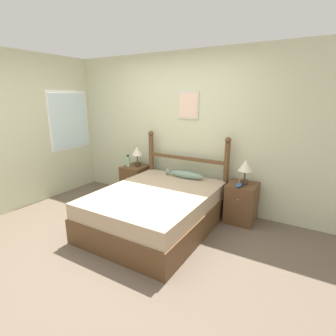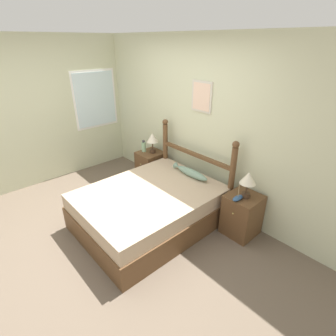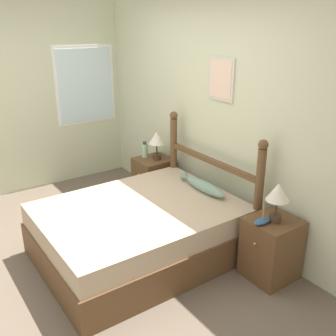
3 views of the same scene
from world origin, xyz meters
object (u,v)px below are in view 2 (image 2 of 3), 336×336
at_px(bed, 150,208).
at_px(table_lamp_right, 248,180).
at_px(nightstand_left, 151,167).
at_px(nightstand_right, 242,215).
at_px(fish_pillow, 191,173).
at_px(table_lamp_left, 152,139).
at_px(bottle, 144,146).
at_px(model_boat, 238,198).

relative_size(bed, table_lamp_right, 5.25).
bearing_deg(nightstand_left, nightstand_right, 0.00).
distance_m(table_lamp_right, fish_pillow, 0.97).
height_order(bed, nightstand_left, nightstand_left).
bearing_deg(table_lamp_left, bottle, -151.06).
bearing_deg(model_boat, table_lamp_right, 73.47).
height_order(nightstand_right, table_lamp_left, table_lamp_left).
bearing_deg(nightstand_right, table_lamp_left, 179.11).
distance_m(nightstand_left, table_lamp_right, 2.09).
relative_size(bed, fish_pillow, 2.89).
bearing_deg(bed, model_boat, 34.63).
distance_m(nightstand_left, bottle, 0.42).
bearing_deg(nightstand_left, model_boat, -4.02).
xyz_separation_m(nightstand_right, table_lamp_right, (0.02, -0.02, 0.56)).
distance_m(nightstand_left, nightstand_right, 1.99).
height_order(nightstand_left, fish_pillow, fish_pillow).
relative_size(nightstand_left, nightstand_right, 1.00).
bearing_deg(table_lamp_left, bed, -41.41).
relative_size(nightstand_left, fish_pillow, 0.89).
bearing_deg(bottle, fish_pillow, -0.29).
height_order(bottle, model_boat, bottle).
height_order(bed, bottle, bottle).
relative_size(model_boat, fish_pillow, 0.33).
bearing_deg(table_lamp_right, bed, -141.81).
relative_size(table_lamp_right, bottle, 1.66).
distance_m(bed, table_lamp_left, 1.40).
height_order(nightstand_left, table_lamp_right, table_lamp_right).
relative_size(table_lamp_left, fish_pillow, 0.55).
xyz_separation_m(nightstand_right, table_lamp_left, (-1.96, 0.03, 0.56)).
distance_m(bed, model_boat, 1.24).
distance_m(model_boat, fish_pillow, 0.91).
xyz_separation_m(nightstand_right, model_boat, (-0.02, -0.14, 0.32)).
distance_m(bottle, fish_pillow, 1.19).
xyz_separation_m(bottle, fish_pillow, (1.19, -0.01, -0.08)).
bearing_deg(nightstand_left, table_lamp_left, 39.59).
xyz_separation_m(table_lamp_left, fish_pillow, (1.03, -0.09, -0.24)).
distance_m(nightstand_right, table_lamp_right, 0.56).
bearing_deg(bottle, bed, -34.37).
height_order(bed, table_lamp_left, table_lamp_left).
bearing_deg(nightstand_left, table_lamp_right, -0.47).
bearing_deg(fish_pillow, table_lamp_right, 2.67).
height_order(bottle, fish_pillow, bottle).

